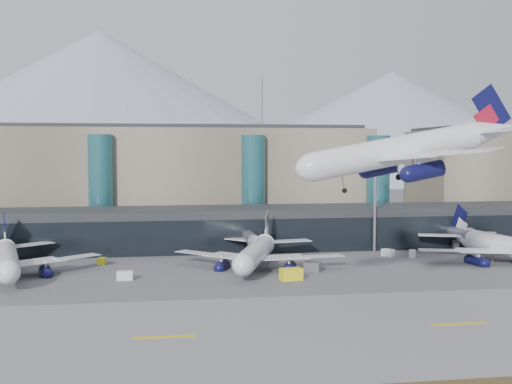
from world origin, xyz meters
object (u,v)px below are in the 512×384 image
(jet_parked_left, at_px, (6,251))
(veh_b, at_px, (102,261))
(lightmast_mid, at_px, (375,191))
(veh_c, at_px, (313,267))
(veh_d, at_px, (412,254))
(hero_jet, at_px, (418,141))
(veh_h, at_px, (291,274))
(jet_parked_mid, at_px, (258,245))
(jet_parked_right, at_px, (495,238))
(veh_g, at_px, (388,253))
(veh_a, at_px, (125,276))

(jet_parked_left, bearing_deg, veh_b, -77.65)
(lightmast_mid, relative_size, veh_c, 7.81)
(jet_parked_left, xyz_separation_m, veh_d, (85.11, 7.08, -3.79))
(jet_parked_left, bearing_deg, hero_jet, -133.26)
(veh_c, height_order, veh_h, veh_h)
(jet_parked_mid, xyz_separation_m, jet_parked_right, (52.27, 0.16, 0.29))
(veh_d, xyz_separation_m, veh_g, (-4.92, 2.04, 0.03))
(jet_parked_right, height_order, veh_a, jet_parked_right)
(jet_parked_left, relative_size, veh_d, 13.89)
(jet_parked_mid, relative_size, jet_parked_right, 0.95)
(jet_parked_right, bearing_deg, veh_c, 91.31)
(veh_b, distance_m, veh_d, 67.93)
(jet_parked_left, relative_size, jet_parked_right, 0.97)
(veh_b, relative_size, veh_c, 0.73)
(veh_c, bearing_deg, veh_b, -162.36)
(veh_a, xyz_separation_m, veh_c, (36.31, 3.11, 0.09))
(lightmast_mid, xyz_separation_m, veh_c, (-20.40, -21.94, -13.51))
(hero_jet, height_order, veh_b, hero_jet)
(veh_a, xyz_separation_m, veh_b, (-5.55, 17.16, -0.13))
(veh_c, xyz_separation_m, veh_h, (-6.08, -8.04, 0.20))
(jet_parked_right, xyz_separation_m, veh_h, (-48.46, -14.55, -3.66))
(veh_c, bearing_deg, veh_h, -90.91)
(jet_parked_left, bearing_deg, veh_a, -124.69)
(lightmast_mid, xyz_separation_m, veh_b, (-62.26, -7.90, -13.73))
(veh_g, bearing_deg, veh_b, -124.32)
(lightmast_mid, xyz_separation_m, jet_parked_mid, (-30.29, -15.58, -9.94))
(jet_parked_left, bearing_deg, jet_parked_mid, -102.66)
(veh_b, bearing_deg, jet_parked_right, -88.08)
(jet_parked_right, height_order, veh_b, jet_parked_right)
(hero_jet, relative_size, veh_b, 15.42)
(jet_parked_left, xyz_separation_m, veh_g, (80.19, 9.12, -3.76))
(veh_g, bearing_deg, veh_c, -89.93)
(veh_d, height_order, veh_h, veh_h)
(jet_parked_mid, height_order, veh_g, jet_parked_mid)
(veh_b, xyz_separation_m, veh_g, (63.01, 0.86, 0.11))
(veh_g, bearing_deg, jet_parked_left, -118.61)
(veh_g, bearing_deg, hero_jet, -51.03)
(hero_jet, bearing_deg, veh_a, 140.44)
(lightmast_mid, xyz_separation_m, hero_jet, (-12.81, -54.51, 10.79))
(hero_jet, xyz_separation_m, veh_a, (-43.90, 29.46, -24.39))
(jet_parked_left, xyz_separation_m, veh_c, (59.05, -5.77, -3.65))
(veh_d, bearing_deg, lightmast_mid, 56.18)
(hero_jet, xyz_separation_m, veh_h, (-13.67, 24.54, -24.10))
(hero_jet, distance_m, veh_g, 55.07)
(jet_parked_mid, relative_size, veh_d, 13.65)
(veh_a, xyz_separation_m, veh_h, (30.23, -4.92, 0.29))
(veh_b, relative_size, veh_d, 0.88)
(hero_jet, bearing_deg, lightmast_mid, 71.08)
(hero_jet, bearing_deg, veh_h, 113.44)
(hero_jet, bearing_deg, veh_b, 131.00)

